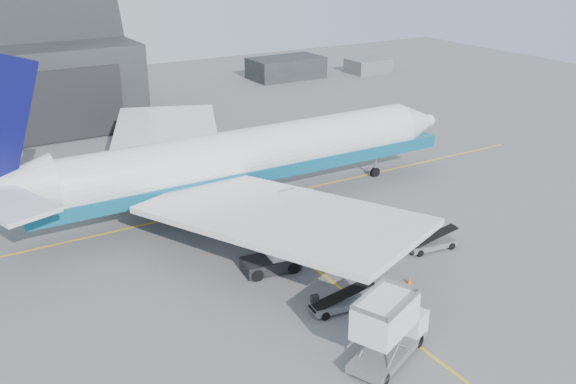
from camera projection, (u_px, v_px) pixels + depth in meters
ground at (344, 291)px, 49.85m from camera, size 200.00×200.00×0.00m
taxi_lines at (265, 231)px, 59.92m from camera, size 80.00×42.12×0.02m
distant_bldg_a at (286, 78)px, 125.37m from camera, size 14.00×8.00×4.00m
distant_bldg_b at (368, 73)px, 130.37m from camera, size 8.00×6.00×2.80m
airliner at (232, 160)px, 63.15m from camera, size 53.18×51.56×18.66m
catering_truck at (388, 328)px, 40.92m from camera, size 7.21×4.94×4.66m
pushback_tug at (272, 261)px, 52.69m from camera, size 4.85×3.23×2.11m
belt_loader_a at (341, 303)px, 47.16m from camera, size 5.08×2.25×1.90m
belt_loader_b at (431, 243)px, 56.28m from camera, size 4.98×2.18×1.87m
traffic_cone at (409, 281)px, 50.83m from camera, size 0.38×0.38×0.56m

